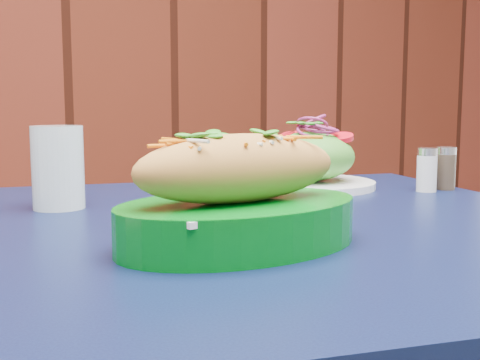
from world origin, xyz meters
TOP-DOWN VIEW (x-y plane):
  - cafe_table at (-0.13, 1.51)m, footprint 0.97×0.97m
  - banh_mi_basket at (-0.24, 1.41)m, footprint 0.27×0.18m
  - salad_plate at (0.08, 1.72)m, footprint 0.22×0.22m
  - water_glass at (-0.34, 1.73)m, footprint 0.07×0.07m
  - salt_shaker at (0.22, 1.58)m, footprint 0.03×0.03m
  - pepper_shaker at (0.26, 1.58)m, footprint 0.03×0.03m

SIDE VIEW (x-z plane):
  - cafe_table at x=-0.13m, z-range 0.29..1.04m
  - salt_shaker at x=0.22m, z-range 0.75..0.82m
  - pepper_shaker at x=0.26m, z-range 0.75..0.82m
  - salad_plate at x=0.08m, z-range 0.74..0.86m
  - banh_mi_basket at x=-0.24m, z-range 0.74..0.86m
  - water_glass at x=-0.34m, z-range 0.75..0.86m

